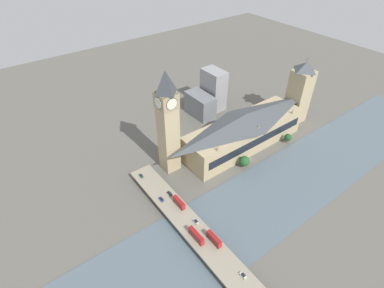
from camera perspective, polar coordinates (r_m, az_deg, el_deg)
ground_plane at (r=234.58m, az=11.14°, el=-3.00°), size 600.00×600.00×0.00m
river_water at (r=220.44m, az=17.41°, el=-7.50°), size 55.29×360.00×0.30m
parliament_hall at (r=239.26m, az=9.95°, el=2.60°), size 29.07×104.09×29.79m
clock_tower at (r=199.41m, az=-4.66°, el=4.49°), size 12.76×12.76×77.05m
victoria_tower at (r=277.57m, az=19.73°, el=9.20°), size 15.90×15.90×58.67m
road_bridge at (r=179.04m, az=1.72°, el=-17.44°), size 142.58×15.38×4.77m
double_decker_bus_lead at (r=175.38m, az=0.81°, el=-17.02°), size 12.00×2.49×5.07m
double_decker_bus_mid at (r=190.54m, az=-2.49°, el=-11.04°), size 10.47×2.55×4.82m
double_decker_bus_rear at (r=174.65m, az=4.21°, el=-17.56°), size 10.68×2.64×4.97m
car_northbound_lead at (r=195.70m, az=-5.86°, el=-10.42°), size 4.17×1.90×1.33m
car_northbound_mid at (r=198.55m, az=-4.27°, el=-9.39°), size 4.24×1.83×1.31m
car_northbound_tail at (r=212.57m, az=-9.66°, el=-5.99°), size 4.35×1.82×1.31m
car_southbound_lead at (r=167.55m, az=9.70°, el=-23.43°), size 3.92×1.82×1.37m
car_southbound_mid at (r=183.64m, az=0.73°, el=-14.53°), size 4.30×1.81×1.44m
city_block_west at (r=277.52m, az=1.54°, el=7.48°), size 29.33×15.52×20.49m
city_block_center at (r=285.54m, az=4.11°, el=10.33°), size 23.16×14.66×37.96m
tree_embankment_near at (r=223.81m, az=9.94°, el=-3.21°), size 7.66×7.66×9.65m
tree_embankment_mid at (r=255.89m, az=17.79°, el=1.20°), size 6.01×6.01×8.45m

